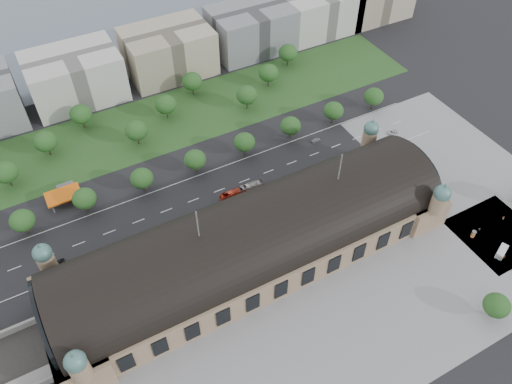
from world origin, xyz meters
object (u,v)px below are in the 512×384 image
traffic_car_2 (58,263)px  parked_car_1 (54,290)px  parked_car_4 (152,243)px  parked_car_6 (181,230)px  pedestrian_5 (503,218)px  parked_car_3 (100,272)px  van_east (501,252)px  parked_car_5 (133,258)px  pedestrian_1 (505,256)px  parked_car_0 (48,293)px  pedestrian_4 (491,294)px  petrol_station (65,192)px  bus_east (259,194)px  bus_west (233,194)px  bus_mid (250,187)px  parked_car_2 (45,284)px  traffic_car_6 (392,132)px  advertising_column (473,234)px  traffic_car_4 (259,195)px  pedestrian_2 (479,229)px  traffic_car_5 (316,140)px

traffic_car_2 → parked_car_1: 12.20m
parked_car_1 → parked_car_4: (38.20, 3.27, -0.13)m
parked_car_6 → pedestrian_5: bearing=31.0°
parked_car_3 → van_east: size_ratio=0.59×
parked_car_5 → pedestrian_1: bearing=40.2°
parked_car_0 → pedestrian_4: (137.64, -75.19, 0.03)m
petrol_station → parked_car_4: 47.01m
parked_car_5 → bus_east: bus_east is taller
bus_west → pedestrian_5: bus_west is taller
traffic_car_2 → bus_mid: (80.50, -0.48, 1.04)m
parked_car_0 → van_east: 167.26m
parked_car_3 → van_east: bearing=40.0°
parked_car_0 → parked_car_2: bearing=144.9°
van_east → parked_car_5: bearing=128.3°
pedestrian_4 → pedestrian_5: pedestrian_5 is taller
traffic_car_6 → pedestrian_1: 78.13m
traffic_car_2 → traffic_car_6: (157.85, 0.18, 0.03)m
traffic_car_2 → bus_west: bus_west is taller
advertising_column → pedestrian_4: size_ratio=2.12×
traffic_car_4 → parked_car_1: size_ratio=0.62×
parked_car_5 → pedestrian_2: bearing=45.8°
parked_car_1 → pedestrian_2: bearing=37.6°
traffic_car_2 → parked_car_5: 27.62m
advertising_column → parked_car_5: bearing=156.3°
petrol_station → pedestrian_2: (138.62, -95.91, -2.06)m
pedestrian_2 → pedestrian_4: pedestrian_2 is taller
parked_car_2 → pedestrian_1: size_ratio=2.79×
traffic_car_6 → bus_mid: size_ratio=0.40×
traffic_car_5 → parked_car_6: bearing=107.8°
advertising_column → petrol_station: bearing=144.1°
traffic_car_2 → traffic_car_5: 123.35m
traffic_car_2 → parked_car_6: (46.23, -7.48, 0.15)m
parked_car_3 → advertising_column: bearing=43.6°
parked_car_4 → pedestrian_5: pedestrian_5 is taller
petrol_station → van_east: (136.97, -108.32, -1.60)m
bus_mid → pedestrian_4: 100.05m
traffic_car_4 → pedestrian_1: 97.54m
parked_car_5 → pedestrian_5: 147.18m
traffic_car_5 → traffic_car_4: bearing=117.0°
traffic_car_4 → parked_car_0: 89.05m
van_east → pedestrian_5: size_ratio=4.50×
petrol_station → bus_east: (71.29, -38.28, -1.42)m
bus_east → van_east: size_ratio=1.57×
bus_west → pedestrian_2: bearing=-129.2°
advertising_column → pedestrian_5: advertising_column is taller
pedestrian_4 → van_east: bearing=-172.4°
traffic_car_2 → advertising_column: (145.11, -64.18, 1.05)m
pedestrian_2 → parked_car_2: bearing=56.0°
parked_car_4 → parked_car_6: size_ratio=0.76×
parked_car_5 → pedestrian_4: 130.11m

